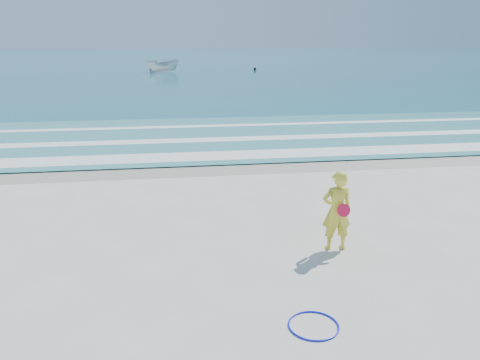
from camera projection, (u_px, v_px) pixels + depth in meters
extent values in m
plane|color=silver|center=(236.00, 311.00, 7.60)|extent=(400.00, 400.00, 0.00)
cube|color=#B2A893|center=(200.00, 167.00, 16.12)|extent=(400.00, 2.40, 0.00)
cube|color=#19727F|center=(174.00, 57.00, 107.00)|extent=(400.00, 190.00, 0.04)
cube|color=#59B7AD|center=(193.00, 137.00, 20.84)|extent=(400.00, 10.00, 0.01)
cube|color=white|center=(198.00, 156.00, 17.34)|extent=(400.00, 1.40, 0.01)
cube|color=white|center=(194.00, 140.00, 20.08)|extent=(400.00, 0.90, 0.01)
cube|color=white|center=(191.00, 126.00, 23.21)|extent=(400.00, 0.60, 0.01)
torus|color=#0C19DA|center=(313.00, 326.00, 7.20)|extent=(0.95, 0.95, 0.03)
imported|color=silver|center=(163.00, 65.00, 59.99)|extent=(4.72, 3.34, 1.71)
sphere|color=black|center=(255.00, 69.00, 63.35)|extent=(0.40, 0.40, 0.40)
imported|color=yellow|center=(337.00, 211.00, 9.61)|extent=(0.62, 0.41, 1.70)
cylinder|color=red|center=(344.00, 210.00, 9.43)|extent=(0.27, 0.08, 0.27)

